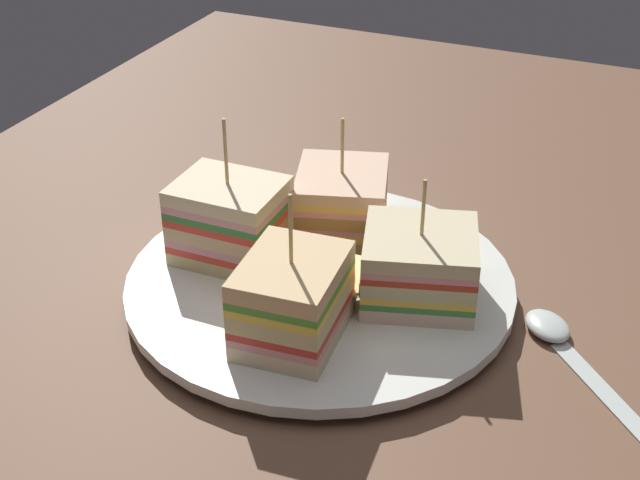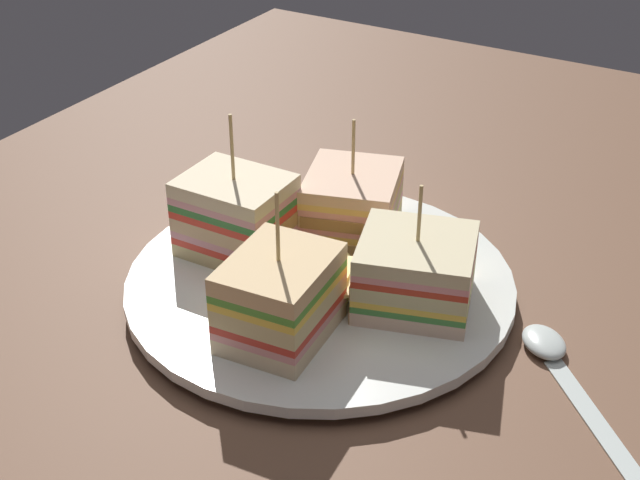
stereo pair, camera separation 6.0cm
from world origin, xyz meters
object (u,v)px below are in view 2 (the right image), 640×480
Objects in this scene: sandwich_wedge_0 at (415,272)px; sandwich_wedge_1 at (352,202)px; plate at (320,284)px; chip_pile at (320,278)px; sandwich_wedge_2 at (234,218)px; sandwich_wedge_3 at (280,298)px; spoon at (556,361)px.

sandwich_wedge_0 is 10.12cm from sandwich_wedge_1.
plate is 2.99× the size of sandwich_wedge_1.
sandwich_wedge_0 is 1.10× the size of chip_pile.
sandwich_wedge_2 is (0.34, -6.82, 3.45)cm from plate.
sandwich_wedge_3 is (13.45, 2.27, 0.42)cm from sandwich_wedge_1.
sandwich_wedge_3 reaches higher than spoon.
spoon is (-0.18, 9.77, -3.43)cm from sandwich_wedge_0.
chip_pile is at bearing -11.32° from sandwich_wedge_2.
sandwich_wedge_3 is 1.23× the size of chip_pile.
sandwich_wedge_2 is 10.17cm from sandwich_wedge_3.
plate is at bearing 49.28° from spoon.
chip_pile is at bearing 56.35° from spoon.
sandwich_wedge_0 is at bearing 112.71° from chip_pile.
spoon is at bearing -68.92° from sandwich_wedge_3.
spoon is (-7.42, 15.48, -3.78)cm from sandwich_wedge_3.
sandwich_wedge_0 is 0.85× the size of sandwich_wedge_2.
chip_pile is 15.89cm from spoon.
sandwich_wedge_3 is at bearing -7.85° from sandwich_wedge_1.
sandwich_wedge_0 reaches higher than plate.
sandwich_wedge_1 is 9.06cm from sandwich_wedge_2.
sandwich_wedge_1 is 1.09× the size of chip_pile.
sandwich_wedge_0 is 9.23cm from sandwich_wedge_3.
sandwich_wedge_1 is 0.77× the size of spoon.
sandwich_wedge_1 reaches higher than sandwich_wedge_0.
sandwich_wedge_1 is 0.84× the size of sandwich_wedge_2.
plate is 2.64× the size of sandwich_wedge_3.
sandwich_wedge_1 is (-6.22, -7.99, -0.07)cm from sandwich_wedge_0.
sandwich_wedge_3 is 0.88× the size of spoon.
sandwich_wedge_3 is (6.39, 7.91, -0.15)cm from sandwich_wedge_2.
spoon is at bearing 99.44° from chip_pile.
chip_pile is at bearing 29.86° from plate.
sandwich_wedge_2 is at bearing -87.10° from plate.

